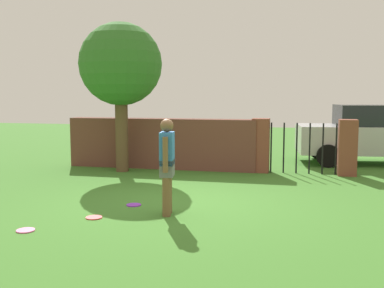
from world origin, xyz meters
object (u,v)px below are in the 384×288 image
Objects in this scene: frisbee_red at (94,217)px; frisbee_pink at (26,230)px; tree at (121,66)px; person at (167,162)px; frisbee_purple at (134,205)px; car at (372,134)px.

frisbee_pink is at bearing -127.58° from frisbee_red.
tree is 2.39× the size of person.
tree reaches higher than frisbee_red.
tree reaches higher than frisbee_purple.
person is at bearing -58.50° from tree.
frisbee_purple is 1.00× the size of frisbee_pink.
frisbee_purple is at bearing 70.38° from frisbee_red.
frisbee_red is at bearing 52.42° from frisbee_pink.
frisbee_red and frisbee_pink have the same top height.
tree is 14.32× the size of frisbee_purple.
frisbee_red is (-5.33, -7.26, -0.85)m from car.
frisbee_red is at bearing -132.56° from car.
tree reaches higher than frisbee_pink.
person is 6.00× the size of frisbee_pink.
car is at bearing -41.24° from person.
frisbee_purple is at bearing -64.92° from tree.
car is at bearing 53.70° from frisbee_red.
frisbee_red is at bearing -109.62° from frisbee_purple.
car is 16.15× the size of frisbee_purple.
car is at bearing 53.56° from frisbee_pink.
frisbee_purple is (-0.78, 0.46, -0.89)m from person.
frisbee_pink is at bearing -132.70° from car.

